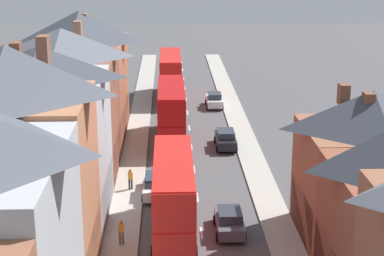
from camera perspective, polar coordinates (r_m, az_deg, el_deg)
name	(u,v)px	position (r m, az deg, el deg)	size (l,w,h in m)	color
pavement_left	(133,161)	(54.91, -5.23, -2.96)	(2.20, 104.00, 0.14)	#A8A399
pavement_right	(252,160)	(55.28, 5.40, -2.82)	(2.20, 104.00, 0.14)	#A8A399
centre_line_dashes	(194,169)	(53.00, 0.18, -3.68)	(0.14, 97.80, 0.01)	silver
terrace_row_left	(24,167)	(37.12, -14.74, -3.39)	(8.00, 63.43, 13.33)	#A36042
double_decker_bus_lead	(171,112)	(59.45, -1.85, 1.40)	(2.74, 10.80, 5.30)	#B70F0F
double_decker_bus_mid_street	(170,75)	(75.86, -1.93, 4.70)	(2.74, 10.80, 5.30)	red
double_decker_bus_far_approaching	(173,197)	(40.09, -1.68, -6.19)	(2.74, 10.80, 5.30)	red
car_near_silver	(214,100)	(72.36, 1.99, 2.52)	(1.90, 4.06, 1.67)	silver
car_mid_black	(226,139)	(58.25, 3.01, -0.96)	(1.90, 4.40, 1.68)	black
car_parked_left_b	(229,221)	(41.72, 3.35, -8.25)	(1.90, 4.11, 1.65)	#4C515B
car_mid_white	(155,185)	(47.49, -3.30, -5.08)	(1.90, 4.41, 1.67)	silver
pedestrian_far_left	(121,231)	(40.06, -6.32, -9.10)	(0.36, 0.22, 1.61)	brown
pedestrian_far_right	(130,178)	(48.45, -5.50, -4.44)	(0.36, 0.22, 1.61)	#23232D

